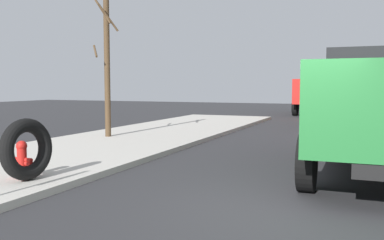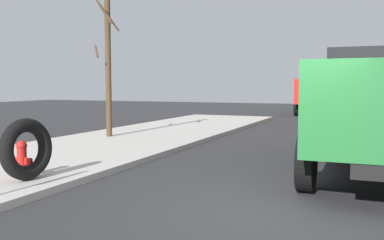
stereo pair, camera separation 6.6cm
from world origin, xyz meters
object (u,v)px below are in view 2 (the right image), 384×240
object	(u,v)px
loose_tire	(27,149)
dump_truck_red	(323,91)
fire_hydrant	(22,158)
bare_tree	(108,66)
dump_truck_yellow	(365,93)
dump_truck_green	(378,102)

from	to	relation	value
loose_tire	dump_truck_red	xyz separation A→B (m)	(24.50, -3.03, 0.85)
fire_hydrant	bare_tree	bearing A→B (deg)	19.56
loose_tire	dump_truck_yellow	size ratio (longest dim) A/B	0.17
bare_tree	loose_tire	bearing A→B (deg)	-158.70
loose_tire	dump_truck_yellow	xyz separation A→B (m)	(16.61, -5.86, 0.85)
dump_truck_green	dump_truck_red	world-z (taller)	same
loose_tire	dump_truck_green	size ratio (longest dim) A/B	0.17
dump_truck_red	dump_truck_yellow	bearing A→B (deg)	-160.21
fire_hydrant	dump_truck_red	xyz separation A→B (m)	(24.33, -3.32, 1.07)
fire_hydrant	dump_truck_green	size ratio (longest dim) A/B	0.11
dump_truck_green	dump_truck_red	distance (m)	20.46
dump_truck_red	bare_tree	distance (m)	18.77
fire_hydrant	dump_truck_yellow	xyz separation A→B (m)	(16.44, -6.15, 1.07)
fire_hydrant	dump_truck_red	size ratio (longest dim) A/B	0.10
dump_truck_yellow	fire_hydrant	bearing A→B (deg)	159.48
fire_hydrant	dump_truck_yellow	size ratio (longest dim) A/B	0.10
loose_tire	dump_truck_red	distance (m)	24.70
loose_tire	bare_tree	distance (m)	7.36
loose_tire	dump_truck_red	size ratio (longest dim) A/B	0.17
dump_truck_red	fire_hydrant	bearing A→B (deg)	172.24
loose_tire	fire_hydrant	bearing A→B (deg)	59.20
bare_tree	dump_truck_green	bearing A→B (deg)	-104.66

